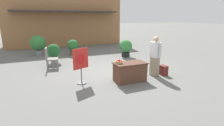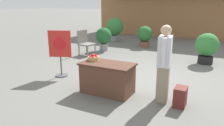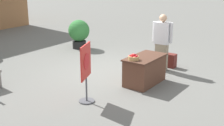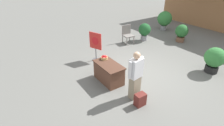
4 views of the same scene
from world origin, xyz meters
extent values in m
plane|color=slate|center=(0.00, 0.00, 0.00)|extent=(120.00, 120.00, 0.00)
cube|color=brown|center=(-0.17, -1.31, 0.35)|extent=(1.18, 0.64, 0.70)
cube|color=#492C20|center=(-0.17, -1.31, 0.72)|extent=(1.26, 0.68, 0.04)
cylinder|color=tan|center=(-0.61, -1.23, 0.79)|extent=(0.27, 0.27, 0.10)
sphere|color=red|center=(-0.52, -1.22, 0.83)|extent=(0.08, 0.08, 0.08)
sphere|color=red|center=(-0.57, -1.15, 0.83)|extent=(0.08, 0.08, 0.08)
sphere|color=red|center=(-0.65, -1.15, 0.83)|extent=(0.08, 0.08, 0.08)
sphere|color=red|center=(-0.69, -1.23, 0.83)|extent=(0.08, 0.08, 0.08)
sphere|color=red|center=(-0.64, -1.31, 0.83)|extent=(0.08, 0.08, 0.08)
sphere|color=red|center=(-0.57, -1.30, 0.83)|extent=(0.08, 0.08, 0.08)
sphere|color=red|center=(-0.62, -1.25, 0.86)|extent=(0.08, 0.08, 0.08)
sphere|color=red|center=(-0.61, -1.22, 0.86)|extent=(0.08, 0.08, 0.08)
cube|color=gray|center=(1.11, -1.14, 0.40)|extent=(0.28, 0.37, 0.80)
cube|color=silver|center=(1.11, -1.14, 1.12)|extent=(0.31, 0.45, 0.63)
sphere|color=tan|center=(1.11, -1.14, 1.55)|extent=(0.22, 0.22, 0.22)
cylinder|color=silver|center=(1.14, -1.40, 1.15)|extent=(0.09, 0.09, 0.58)
cylinder|color=silver|center=(1.07, -0.88, 1.15)|extent=(0.09, 0.09, 0.58)
cube|color=maroon|center=(1.51, -1.25, 0.21)|extent=(0.24, 0.34, 0.42)
cylinder|color=#4C4C51|center=(-1.98, -0.84, 0.01)|extent=(0.36, 0.36, 0.03)
cylinder|color=#4C4C51|center=(-1.98, -0.84, 0.31)|extent=(0.04, 0.04, 0.55)
cube|color=red|center=(-1.98, -0.84, 0.96)|extent=(0.62, 0.28, 0.76)
cylinder|color=red|center=(-1.97, -0.85, 0.96)|extent=(0.34, 0.15, 0.37)
cylinder|color=gray|center=(-2.53, 1.96, 0.21)|extent=(0.05, 0.05, 0.42)
cylinder|color=gray|center=(-2.59, 1.50, 0.21)|extent=(0.05, 0.05, 0.42)
cylinder|color=gray|center=(-2.99, 2.02, 0.21)|extent=(0.05, 0.05, 0.42)
cylinder|color=gray|center=(-3.06, 1.56, 0.21)|extent=(0.05, 0.05, 0.42)
cube|color=gray|center=(-2.79, 1.76, 0.45)|extent=(0.62, 0.62, 0.06)
cube|color=gray|center=(-3.03, 1.79, 0.75)|extent=(0.13, 0.55, 0.54)
cylinder|color=gray|center=(-3.34, 5.40, 0.15)|extent=(0.40, 0.40, 0.31)
sphere|color=#337A38|center=(-3.34, 5.40, 0.80)|extent=(0.99, 0.99, 0.99)
cylinder|color=brown|center=(-1.25, 4.47, 0.14)|extent=(0.46, 0.46, 0.28)
sphere|color=#28662D|center=(-1.25, 4.47, 0.65)|extent=(0.73, 0.73, 0.73)
cylinder|color=gray|center=(-2.61, 2.83, 0.16)|extent=(0.37, 0.37, 0.31)
sphere|color=#1E5628|center=(-2.61, 2.83, 0.67)|extent=(0.72, 0.72, 0.72)
cylinder|color=black|center=(1.68, 2.60, 0.14)|extent=(0.51, 0.51, 0.28)
sphere|color=#337A38|center=(1.68, 2.60, 0.68)|extent=(0.80, 0.80, 0.80)
camera|label=1|loc=(-3.37, -6.99, 2.42)|focal=28.00mm
camera|label=2|loc=(2.16, -5.61, 2.10)|focal=35.00mm
camera|label=3|loc=(-6.97, -5.12, 2.93)|focal=50.00mm
camera|label=4|loc=(4.53, -4.38, 3.82)|focal=28.00mm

